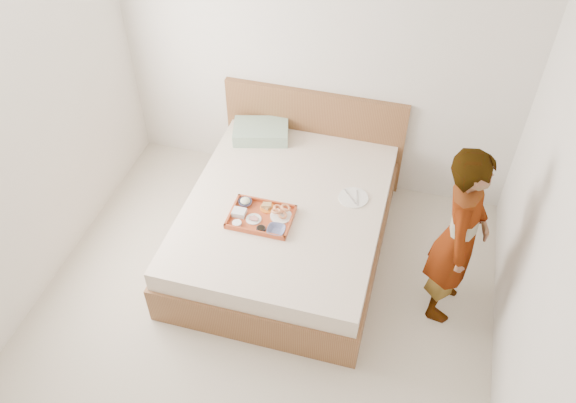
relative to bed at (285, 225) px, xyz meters
The scene contains 18 objects.
ground 1.03m from the bed, 90.02° to the right, with size 3.50×4.00×0.01m, color beige.
ceiling 2.54m from the bed, 90.02° to the right, with size 3.50×4.00×0.01m, color white.
wall_back 1.44m from the bed, 90.02° to the left, with size 3.50×0.01×2.60m, color silver.
wall_right 2.27m from the bed, 29.75° to the right, with size 0.01×4.00×2.60m, color silver.
bed is the anchor object (origin of this frame).
headboard 0.99m from the bed, 90.00° to the left, with size 1.65×0.06×0.95m, color brown.
pillow 0.94m from the bed, 120.08° to the left, with size 0.49×0.33×0.12m, color #8EAE91.
tray 0.39m from the bed, 120.88° to the right, with size 0.49×0.36×0.04m, color #B24C22.
prawn_plate 0.33m from the bed, 85.56° to the right, with size 0.17×0.17×0.01m, color white.
navy_bowl_big 0.45m from the bed, 86.22° to the right, with size 0.14×0.14×0.03m, color navy.
sauce_dish 0.47m from the bed, 104.87° to the right, with size 0.07×0.07×0.03m, color black.
meat_plate 0.42m from the bed, 125.18° to the right, with size 0.12×0.12×0.01m, color white.
bread_plate 0.33m from the bed, 135.91° to the right, with size 0.12×0.12×0.01m, color orange.
salad_bowl 0.43m from the bed, 159.39° to the right, with size 0.11×0.11×0.03m, color navy.
plastic_tub 0.49m from the bed, 142.37° to the right, with size 0.10×0.08×0.04m, color silver.
cheese_round 0.54m from the bed, 130.11° to the right, with size 0.07×0.07×0.02m, color white.
dinner_plate 0.61m from the bed, 20.72° to the left, with size 0.24×0.24×0.01m, color white.
person 1.44m from the bed, 10.03° to the right, with size 0.56×0.37×1.53m, color silver.
Camera 1 is at (0.92, -2.24, 3.84)m, focal length 36.79 mm.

